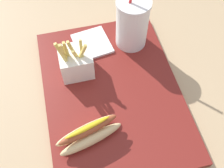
% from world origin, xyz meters
% --- Properties ---
extents(ground_plane, '(2.40, 2.40, 0.02)m').
position_xyz_m(ground_plane, '(0.00, 0.00, -0.01)').
color(ground_plane, tan).
extents(food_tray, '(0.49, 0.36, 0.02)m').
position_xyz_m(food_tray, '(0.00, 0.00, 0.01)').
color(food_tray, maroon).
rests_on(food_tray, ground_plane).
extents(soda_cup, '(0.09, 0.09, 0.25)m').
position_xyz_m(soda_cup, '(0.15, -0.10, 0.10)').
color(soda_cup, white).
rests_on(soda_cup, food_tray).
extents(fries_basket, '(0.08, 0.09, 0.14)m').
position_xyz_m(fries_basket, '(0.09, 0.08, 0.06)').
color(fries_basket, white).
rests_on(fries_basket, food_tray).
extents(hot_dog_1, '(0.09, 0.17, 0.06)m').
position_xyz_m(hot_dog_1, '(-0.12, 0.08, 0.05)').
color(hot_dog_1, '#E5C689').
rests_on(hot_dog_1, food_tray).
extents(napkin_stack, '(0.12, 0.12, 0.01)m').
position_xyz_m(napkin_stack, '(0.17, 0.02, 0.02)').
color(napkin_stack, white).
rests_on(napkin_stack, food_tray).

